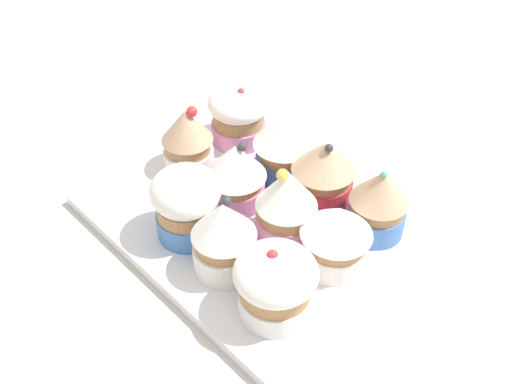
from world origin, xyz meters
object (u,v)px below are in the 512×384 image
object	(u,v)px
cupcake_0	(379,202)
cupcake_2	(284,145)
cupcake_10	(186,203)
cupcake_6	(236,173)
cupcake_5	(285,206)
cupcake_4	(336,235)
cupcake_1	(323,171)
cupcake_7	(188,139)
cupcake_3	(238,114)
cupcake_9	(224,237)
cupcake_8	(276,283)
baking_tray	(256,220)

from	to	relation	value
cupcake_0	cupcake_2	bearing A→B (deg)	1.62
cupcake_10	cupcake_6	bearing A→B (deg)	-87.27
cupcake_2	cupcake_5	distance (cm)	9.27
cupcake_6	cupcake_4	bearing A→B (deg)	-176.57
cupcake_1	cupcake_7	world-z (taller)	cupcake_7
cupcake_3	cupcake_10	xyz separation A→B (cm)	(-7.81, 13.33, 0.33)
cupcake_5	cupcake_6	world-z (taller)	cupcake_5
cupcake_2	cupcake_3	bearing A→B (deg)	-5.59
cupcake_0	cupcake_9	xyz separation A→B (cm)	(6.10, 13.32, 0.24)
cupcake_7	cupcake_8	world-z (taller)	cupcake_7
cupcake_8	baking_tray	bearing A→B (deg)	-35.50
cupcake_4	cupcake_7	xyz separation A→B (cm)	(19.53, 0.72, 0.16)
cupcake_0	cupcake_3	xyz separation A→B (cm)	(19.58, -0.43, -0.16)
cupcake_9	cupcake_3	bearing A→B (deg)	-45.59
cupcake_2	cupcake_9	distance (cm)	14.17
cupcake_3	cupcake_7	bearing A→B (deg)	90.98
cupcake_8	cupcake_9	bearing A→B (deg)	-0.93
cupcake_1	cupcake_5	bearing A→B (deg)	100.83
baking_tray	cupcake_0	xyz separation A→B (cm)	(-9.15, -6.72, 4.19)
cupcake_4	cupcake_8	distance (cm)	7.48
cupcake_6	cupcake_7	distance (cm)	7.39
cupcake_3	cupcake_5	distance (cm)	16.15
cupcake_7	cupcake_9	world-z (taller)	cupcake_9
cupcake_1	cupcake_5	world-z (taller)	cupcake_5
baking_tray	cupcake_6	world-z (taller)	cupcake_6
cupcake_5	cupcake_7	size ratio (longest dim) A/B	1.09
cupcake_8	cupcake_3	bearing A→B (deg)	-34.96
cupcake_1	cupcake_8	xyz separation A→B (cm)	(-6.67, 13.07, -0.18)
cupcake_5	cupcake_8	size ratio (longest dim) A/B	1.21
cupcake_10	cupcake_9	bearing A→B (deg)	175.72
cupcake_2	cupcake_8	world-z (taller)	cupcake_2
baking_tray	cupcake_10	bearing A→B (deg)	67.05
cupcake_3	cupcake_6	world-z (taller)	cupcake_6
cupcake_0	cupcake_5	distance (cm)	8.60
cupcake_5	cupcake_3	bearing A→B (deg)	-26.87
cupcake_8	cupcake_6	bearing A→B (deg)	-28.74
cupcake_5	cupcake_9	bearing A→B (deg)	81.86
cupcake_0	cupcake_4	xyz separation A→B (cm)	(-0.07, 5.95, -0.10)
baking_tray	cupcake_1	xyz separation A→B (cm)	(-2.73, -6.36, 4.17)
cupcake_0	cupcake_1	distance (cm)	6.43
cupcake_4	cupcake_7	size ratio (longest dim) A/B	0.88
cupcake_4	cupcake_2	bearing A→B (deg)	-25.40
cupcake_2	cupcake_9	bearing A→B (deg)	113.51
cupcake_6	cupcake_7	bearing A→B (deg)	-0.02
cupcake_0	cupcake_8	bearing A→B (deg)	91.06
cupcake_6	cupcake_8	distance (cm)	14.05
cupcake_0	cupcake_2	world-z (taller)	cupcake_0
cupcake_0	cupcake_4	size ratio (longest dim) A/B	1.10
cupcake_0	cupcake_2	size ratio (longest dim) A/B	1.02
cupcake_6	cupcake_9	bearing A→B (deg)	131.90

